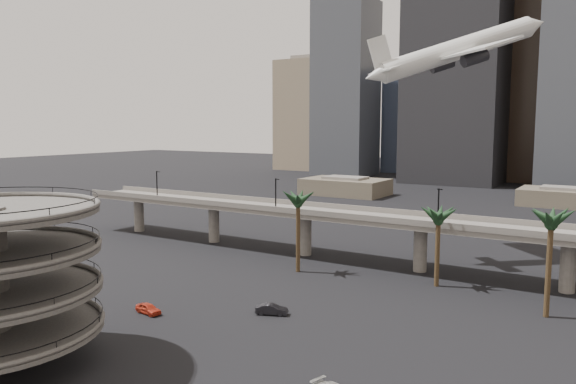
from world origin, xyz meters
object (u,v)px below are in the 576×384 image
Objects in this scene: overpass at (360,222)px; car_a at (148,309)px; car_b at (272,309)px; airborne_jet at (456,51)px.

car_a is at bearing -106.57° from overpass.
overpass is 31.61m from car_b.
car_b is at bearing -51.66° from car_a.
overpass is at bearing -9.10° from car_a.
airborne_jet is (11.83, 14.02, 29.96)m from overpass.
overpass reaches higher than car_a.
overpass is 31.31× the size of car_b.
overpass is 33.07× the size of car_a.
airborne_jet is 58.71m from car_b.
airborne_jet is 68.58m from car_a.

